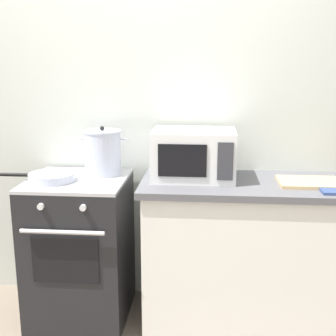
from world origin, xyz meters
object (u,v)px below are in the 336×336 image
object	(u,v)px
microwave	(194,154)
stock_pot	(103,152)
frying_pan	(51,177)
cutting_board	(309,182)
stove	(80,248)

from	to	relation	value
microwave	stock_pot	bearing A→B (deg)	174.99
frying_pan	cutting_board	distance (m)	1.54
frying_pan	microwave	world-z (taller)	microwave
stove	frying_pan	size ratio (longest dim) A/B	1.93
stock_pot	frying_pan	size ratio (longest dim) A/B	0.67
microwave	cutting_board	xyz separation A→B (m)	(0.69, -0.08, -0.14)
microwave	cutting_board	distance (m)	0.70
stove	cutting_board	size ratio (longest dim) A/B	2.56
stove	microwave	distance (m)	0.94
stove	frying_pan	world-z (taller)	frying_pan
cutting_board	microwave	bearing A→B (deg)	173.50
frying_pan	microwave	bearing A→B (deg)	9.72
frying_pan	cutting_board	world-z (taller)	frying_pan
stove	stock_pot	size ratio (longest dim) A/B	2.86
microwave	frying_pan	bearing A→B (deg)	-170.28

